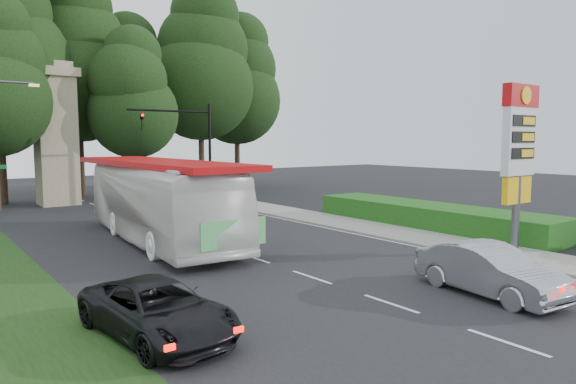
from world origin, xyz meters
TOP-DOWN VIEW (x-y plane):
  - ground at (0.00, 0.00)m, footprint 120.00×120.00m
  - road_surface at (0.00, 12.00)m, footprint 14.00×80.00m
  - sidewalk_right at (8.50, 12.00)m, footprint 3.00×80.00m
  - hedge at (11.50, 8.00)m, footprint 3.00×14.00m
  - gas_station_pylon at (9.20, 1.99)m, footprint 2.10×0.45m
  - traffic_signal_mast at (5.68, 24.00)m, footprint 6.10×0.35m
  - monument at (-2.00, 30.00)m, footprint 3.00×3.00m
  - tree_center_right at (1.00, 35.00)m, footprint 9.24×9.24m
  - tree_east_near at (6.00, 37.00)m, footprint 8.12×8.12m
  - tree_east_mid at (11.00, 33.00)m, footprint 9.52×9.52m
  - tree_far_east at (16.00, 35.00)m, footprint 8.68×8.68m
  - tree_monument_right at (3.50, 29.50)m, footprint 6.72×6.72m
  - transit_bus at (-1.55, 12.99)m, footprint 4.32×13.57m
  - sedan_silver at (3.02, -0.67)m, footprint 2.16×4.80m
  - suv_charcoal at (-6.20, 2.23)m, footprint 2.70×4.95m

SIDE VIEW (x-z plane):
  - ground at x=0.00m, z-range 0.00..0.00m
  - road_surface at x=0.00m, z-range 0.00..0.02m
  - sidewalk_right at x=8.50m, z-range 0.00..0.12m
  - hedge at x=11.50m, z-range 0.00..1.20m
  - suv_charcoal at x=-6.20m, z-range 0.00..1.31m
  - sedan_silver at x=3.02m, z-range 0.00..1.53m
  - transit_bus at x=-1.55m, z-range 0.00..3.72m
  - gas_station_pylon at x=9.20m, z-range 1.02..7.87m
  - traffic_signal_mast at x=5.68m, z-range 1.07..8.27m
  - monument at x=-2.00m, z-range 0.08..10.13m
  - tree_monument_right at x=3.50m, z-range 1.41..14.61m
  - tree_east_near at x=6.00m, z-range 1.71..17.66m
  - tree_far_east at x=16.00m, z-range 1.83..18.88m
  - tree_center_right at x=1.00m, z-range 1.94..20.09m
  - tree_east_mid at x=11.00m, z-range 2.00..20.70m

